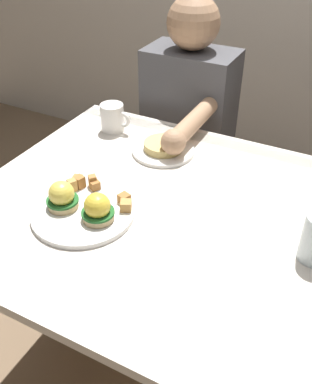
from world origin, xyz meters
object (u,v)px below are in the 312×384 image
eggs_benedict_plate (82,207)px  coffee_mug (113,117)px  dining_table (188,244)px  side_plate (163,148)px  diner_person (186,127)px

eggs_benedict_plate → coffee_mug: size_ratio=2.42×
dining_table → coffee_mug: (-0.42, 0.31, 0.16)m
side_plate → coffee_mug: bearing=166.2°
side_plate → diner_person: 0.37m
side_plate → eggs_benedict_plate: bearing=-96.5°
dining_table → diner_person: diner_person is taller
eggs_benedict_plate → diner_person: 0.74m
coffee_mug → eggs_benedict_plate: bearing=-67.7°
dining_table → side_plate: bearing=128.9°
dining_table → diner_person: bearing=114.5°
dining_table → eggs_benedict_plate: bearing=-152.7°
eggs_benedict_plate → side_plate: eggs_benedict_plate is taller
eggs_benedict_plate → diner_person: (-0.03, 0.73, -0.12)m
eggs_benedict_plate → coffee_mug: coffee_mug is taller
eggs_benedict_plate → side_plate: 0.38m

